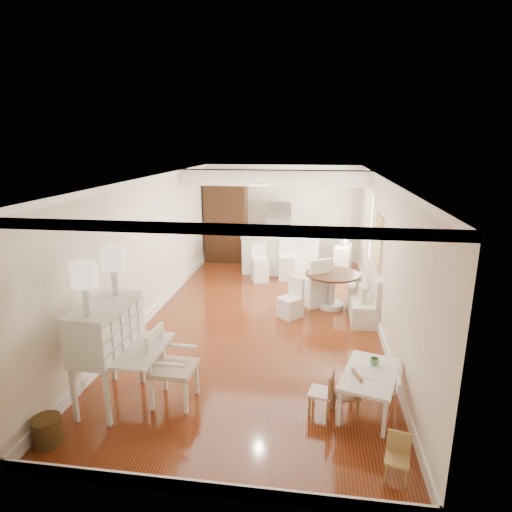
% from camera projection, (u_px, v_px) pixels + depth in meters
% --- Properties ---
extents(room, '(9.00, 9.04, 2.82)m').
position_uv_depth(room, '(267.00, 219.00, 8.38)').
color(room, brown).
rests_on(room, ground).
extents(secretary_bureau, '(1.14, 1.16, 1.43)m').
position_uv_depth(secretary_bureau, '(108.00, 353.00, 5.71)').
color(secretary_bureau, beige).
rests_on(secretary_bureau, ground).
extents(gustavian_armchair, '(0.62, 0.62, 1.05)m').
position_uv_depth(gustavian_armchair, '(174.00, 367.00, 5.75)').
color(gustavian_armchair, white).
rests_on(gustavian_armchair, ground).
extents(wicker_basket, '(0.35, 0.35, 0.34)m').
position_uv_depth(wicker_basket, '(47.00, 431.00, 5.02)').
color(wicker_basket, '#4B3417').
rests_on(wicker_basket, ground).
extents(kids_table, '(0.93, 1.22, 0.54)m').
position_uv_depth(kids_table, '(369.00, 391.00, 5.64)').
color(kids_table, silver).
rests_on(kids_table, ground).
extents(kids_chair_a, '(0.37, 0.37, 0.61)m').
position_uv_depth(kids_chair_a, '(346.00, 394.00, 5.52)').
color(kids_chair_a, '#966C44').
rests_on(kids_chair_a, ground).
extents(kids_chair_b, '(0.36, 0.36, 0.62)m').
position_uv_depth(kids_chair_b, '(321.00, 392.00, 5.55)').
color(kids_chair_b, '#A7754C').
rests_on(kids_chair_b, ground).
extents(kids_chair_c, '(0.30, 0.30, 0.51)m').
position_uv_depth(kids_chair_c, '(397.00, 458.00, 4.46)').
color(kids_chair_c, '#AA864D').
rests_on(kids_chair_c, ground).
extents(banquette, '(0.52, 1.60, 0.98)m').
position_uv_depth(banquette, '(362.00, 292.00, 8.68)').
color(banquette, silver).
rests_on(banquette, ground).
extents(dining_table, '(1.35, 1.35, 0.77)m').
position_uv_depth(dining_table, '(332.00, 291.00, 9.08)').
color(dining_table, '#432615').
rests_on(dining_table, ground).
extents(slip_chair_near, '(0.56, 0.56, 0.82)m').
position_uv_depth(slip_chair_near, '(290.00, 298.00, 8.58)').
color(slip_chair_near, white).
rests_on(slip_chair_near, ground).
extents(slip_chair_far, '(0.71, 0.72, 1.07)m').
position_uv_depth(slip_chair_far, '(315.00, 281.00, 9.24)').
color(slip_chair_far, white).
rests_on(slip_chair_far, ground).
extents(breakfast_counter, '(2.05, 0.65, 1.03)m').
position_uv_depth(breakfast_counter, '(281.00, 255.00, 11.41)').
color(breakfast_counter, white).
rests_on(breakfast_counter, ground).
extents(bar_stool_left, '(0.49, 0.49, 0.95)m').
position_uv_depth(bar_stool_left, '(260.00, 263.00, 10.79)').
color(bar_stool_left, white).
rests_on(bar_stool_left, ground).
extents(bar_stool_right, '(0.44, 0.44, 1.00)m').
position_uv_depth(bar_stool_right, '(287.00, 261.00, 10.91)').
color(bar_stool_right, white).
rests_on(bar_stool_right, ground).
extents(pantry_cabinet, '(1.20, 0.60, 2.30)m').
position_uv_depth(pantry_cabinet, '(226.00, 222.00, 12.51)').
color(pantry_cabinet, '#381E11').
rests_on(pantry_cabinet, ground).
extents(fridge, '(0.75, 0.65, 1.80)m').
position_uv_depth(fridge, '(291.00, 233.00, 12.29)').
color(fridge, silver).
rests_on(fridge, ground).
extents(sideboard, '(0.53, 0.89, 0.80)m').
position_uv_depth(sideboard, '(343.00, 260.00, 11.37)').
color(sideboard, white).
rests_on(sideboard, ground).
extents(pencil_cup, '(0.13, 0.13, 0.09)m').
position_uv_depth(pencil_cup, '(374.00, 361.00, 5.76)').
color(pencil_cup, '#5DA063').
rests_on(pencil_cup, kids_table).
extents(branch_vase, '(0.24, 0.24, 0.22)m').
position_uv_depth(branch_vase, '(345.00, 241.00, 11.27)').
color(branch_vase, silver).
rests_on(branch_vase, sideboard).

